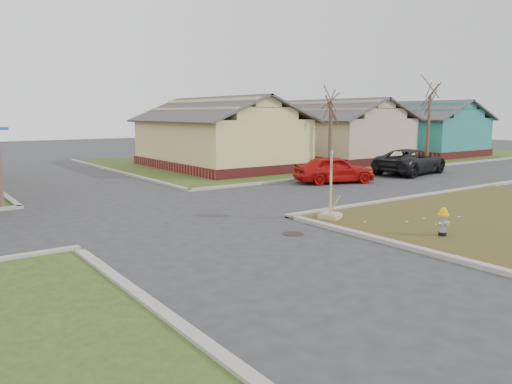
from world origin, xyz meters
TOP-DOWN VIEW (x-y plane):
  - ground at (0.00, 0.00)m, footprint 120.00×120.00m
  - verge_far_right at (22.00, 18.00)m, footprint 37.00×19.00m
  - curbs at (0.00, 5.00)m, footprint 80.00×40.00m
  - manhole at (2.20, -0.50)m, footprint 0.64×0.64m
  - side_house_yellow at (10.00, 16.50)m, footprint 7.60×11.60m
  - side_house_tan at (20.00, 16.50)m, footprint 7.60×11.60m
  - side_house_teal at (30.00, 16.50)m, footprint 7.60×11.60m
  - tree_mid_right at (14.00, 10.20)m, footprint 0.22×0.22m
  - tree_far_right at (24.00, 10.50)m, footprint 0.22×0.22m
  - fire_hydrant at (5.46, -3.33)m, footprint 0.31×0.31m
  - stop_sign at (4.51, 0.31)m, footprint 0.66×0.64m
  - red_sedan at (11.08, 6.83)m, footprint 4.46×3.02m
  - dark_pickup at (17.48, 6.96)m, footprint 5.68×3.32m

SIDE VIEW (x-z plane):
  - ground at x=0.00m, z-range 0.00..0.00m
  - curbs at x=0.00m, z-range -0.06..0.06m
  - manhole at x=2.20m, z-range 0.00..0.01m
  - verge_far_right at x=22.00m, z-range 0.00..0.05m
  - fire_hydrant at x=5.46m, z-range 0.09..0.92m
  - stop_sign at x=4.51m, z-range -0.61..1.70m
  - red_sedan at x=11.08m, z-range 0.00..1.41m
  - dark_pickup at x=17.48m, z-range 0.00..1.48m
  - tree_mid_right at x=14.00m, z-range 0.05..4.25m
  - side_house_yellow at x=10.00m, z-range -0.16..4.54m
  - side_house_tan at x=20.00m, z-range -0.16..4.54m
  - side_house_teal at x=30.00m, z-range -0.16..4.54m
  - tree_far_right at x=24.00m, z-range 0.05..4.81m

